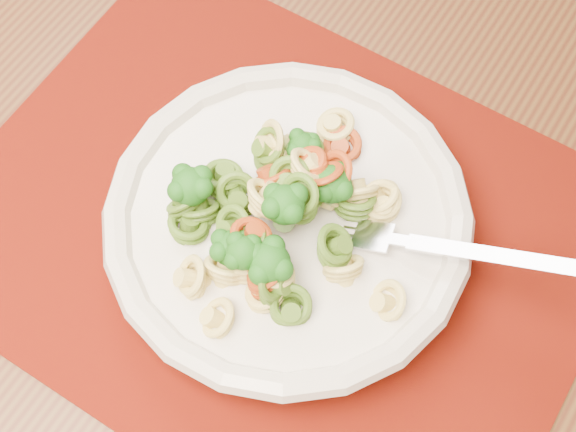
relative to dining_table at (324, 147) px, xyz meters
The scene contains 5 objects.
dining_table is the anchor object (origin of this frame).
placemat 0.16m from the dining_table, 70.84° to the right, with size 0.46×0.36×0.00m, color #5D1303.
pasta_bowl 0.18m from the dining_table, 66.21° to the right, with size 0.26×0.26×0.05m.
pasta_broccoli_heap 0.19m from the dining_table, 66.21° to the right, with size 0.22×0.22×0.06m, color #CDBD65, non-canonical shape.
fork 0.20m from the dining_table, 43.29° to the right, with size 0.19×0.02×0.01m, color silver, non-canonical shape.
Camera 1 is at (0.37, -0.07, 1.25)m, focal length 50.00 mm.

